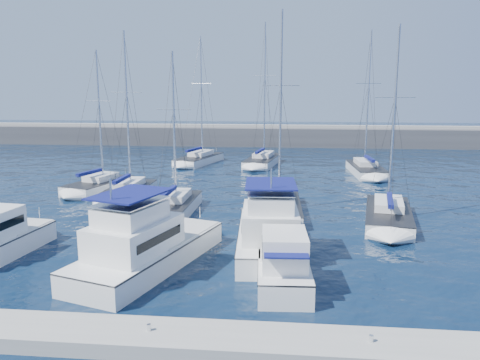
# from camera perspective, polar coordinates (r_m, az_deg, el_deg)

# --- Properties ---
(ground) EXTENTS (220.00, 220.00, 0.00)m
(ground) POSITION_cam_1_polar(r_m,az_deg,el_deg) (28.43, -4.64, -8.15)
(ground) COLOR black
(ground) RESTS_ON ground
(breakwater) EXTENTS (160.00, 6.00, 4.45)m
(breakwater) POSITION_cam_1_polar(r_m,az_deg,el_deg) (78.99, 2.04, 5.03)
(breakwater) COLOR #424244
(breakwater) RESTS_ON ground
(dock) EXTENTS (40.00, 2.20, 0.60)m
(dock) POSITION_cam_1_polar(r_m,az_deg,el_deg) (18.52, -11.00, -18.37)
(dock) COLOR gray
(dock) RESTS_ON ground
(dock_cleat_centre) EXTENTS (0.16, 0.16, 0.25)m
(dock_cleat_centre) POSITION_cam_1_polar(r_m,az_deg,el_deg) (18.31, -11.05, -17.21)
(dock_cleat_centre) COLOR silver
(dock_cleat_centre) RESTS_ON dock
(dock_cleat_near_stbd) EXTENTS (0.16, 0.16, 0.25)m
(dock_cleat_near_stbd) POSITION_cam_1_polar(r_m,az_deg,el_deg) (17.92, 15.70, -18.10)
(dock_cleat_near_stbd) COLOR silver
(dock_cleat_near_stbd) RESTS_ON dock
(motor_yacht_port_outer) EXTENTS (3.43, 6.39, 3.20)m
(motor_yacht_port_outer) POSITION_cam_1_polar(r_m,az_deg,el_deg) (30.10, -27.15, -6.39)
(motor_yacht_port_outer) COLOR white
(motor_yacht_port_outer) RESTS_ON ground
(motor_yacht_port_inner) EXTENTS (6.60, 10.99, 4.69)m
(motor_yacht_port_inner) POSITION_cam_1_polar(r_m,az_deg,el_deg) (25.27, -11.60, -8.12)
(motor_yacht_port_inner) COLOR silver
(motor_yacht_port_inner) RESTS_ON ground
(motor_yacht_stbd_inner) EXTENTS (4.15, 9.74, 4.69)m
(motor_yacht_stbd_inner) POSITION_cam_1_polar(r_m,az_deg,el_deg) (27.23, 3.64, -6.49)
(motor_yacht_stbd_inner) COLOR silver
(motor_yacht_stbd_inner) RESTS_ON ground
(motor_yacht_stbd_outer) EXTENTS (2.78, 6.18, 3.20)m
(motor_yacht_stbd_outer) POSITION_cam_1_polar(r_m,az_deg,el_deg) (22.92, 5.32, -10.47)
(motor_yacht_stbd_outer) COLOR white
(motor_yacht_stbd_outer) RESTS_ON ground
(sailboat_mid_a) EXTENTS (4.91, 7.63, 13.11)m
(sailboat_mid_a) POSITION_cam_1_polar(r_m,az_deg,el_deg) (45.31, -16.84, -0.65)
(sailboat_mid_a) COLOR silver
(sailboat_mid_a) RESTS_ON ground
(sailboat_mid_b) EXTENTS (3.16, 7.80, 14.44)m
(sailboat_mid_b) POSITION_cam_1_polar(r_m,az_deg,el_deg) (41.68, -13.51, -1.46)
(sailboat_mid_b) COLOR white
(sailboat_mid_b) RESTS_ON ground
(sailboat_mid_c) EXTENTS (3.11, 7.79, 12.41)m
(sailboat_mid_c) POSITION_cam_1_polar(r_m,az_deg,el_deg) (36.11, -8.09, -3.21)
(sailboat_mid_c) COLOR silver
(sailboat_mid_c) RESTS_ON ground
(sailboat_mid_d) EXTENTS (3.42, 9.64, 15.36)m
(sailboat_mid_d) POSITION_cam_1_polar(r_m,az_deg,el_deg) (35.91, 4.78, -3.20)
(sailboat_mid_d) COLOR white
(sailboat_mid_d) RESTS_ON ground
(sailboat_mid_e) EXTENTS (4.57, 9.20, 13.99)m
(sailboat_mid_e) POSITION_cam_1_polar(r_m,az_deg,el_deg) (34.93, 17.62, -4.11)
(sailboat_mid_e) COLOR silver
(sailboat_mid_e) RESTS_ON ground
(sailboat_back_a) EXTENTS (5.38, 9.09, 16.02)m
(sailboat_back_a) POSITION_cam_1_polar(r_m,az_deg,el_deg) (59.72, -4.98, 2.54)
(sailboat_back_a) COLOR silver
(sailboat_back_a) RESTS_ON ground
(sailboat_back_b) EXTENTS (4.57, 9.28, 17.57)m
(sailboat_back_b) POSITION_cam_1_polar(r_m,az_deg,el_deg) (58.43, 2.76, 2.39)
(sailboat_back_b) COLOR white
(sailboat_back_b) RESTS_ON ground
(sailboat_back_c) EXTENTS (3.45, 9.03, 15.91)m
(sailboat_back_c) POSITION_cam_1_polar(r_m,az_deg,el_deg) (53.92, 15.11, 1.27)
(sailboat_back_c) COLOR silver
(sailboat_back_c) RESTS_ON ground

